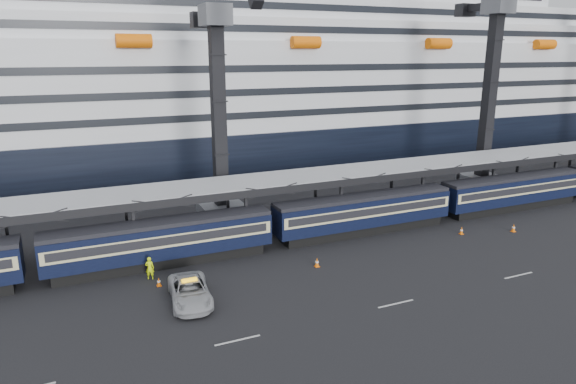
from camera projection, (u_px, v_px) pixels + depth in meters
name	position (u px, v px, depth m)	size (l,w,h in m)	color
ground	(499.00, 255.00, 46.00)	(260.00, 260.00, 0.00)	black
train	(392.00, 207.00, 52.41)	(133.05, 3.00, 4.05)	black
canopy	(407.00, 167.00, 56.96)	(130.00, 6.25, 5.53)	#A2A4AA
cruise_ship	(284.00, 86.00, 82.87)	(214.09, 28.84, 34.00)	black
crane_dark_near	(220.00, 110.00, 51.42)	(4.50, 17.75, 35.08)	#53555B
crane_dark_mid	(493.00, 87.00, 63.86)	(4.50, 18.24, 39.64)	#53555B
pickup_truck	(190.00, 292.00, 37.02)	(2.77, 6.01, 1.67)	#9D9FA4
worker	(150.00, 268.00, 40.81)	(0.69, 0.45, 1.88)	#DBFE0D
traffic_cone_b	(159.00, 282.00, 39.73)	(0.35, 0.35, 0.71)	#FF6A08
traffic_cone_c	(317.00, 262.00, 43.31)	(0.40, 0.40, 0.81)	#FF6A08
traffic_cone_d	(462.00, 230.00, 51.07)	(0.39, 0.39, 0.78)	#FF6A08
traffic_cone_e	(514.00, 228.00, 51.78)	(0.42, 0.42, 0.83)	#FF6A08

